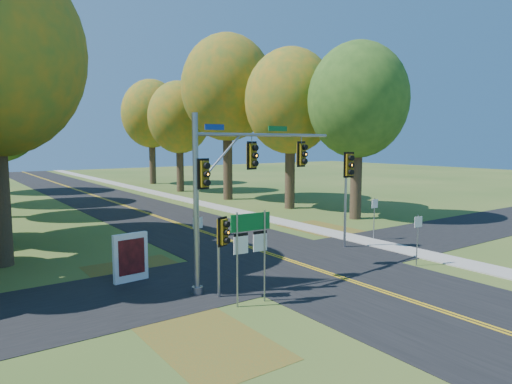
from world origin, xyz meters
TOP-DOWN VIEW (x-y plane):
  - ground at (0.00, 0.00)m, footprint 160.00×160.00m
  - road_main at (0.00, 0.00)m, footprint 8.00×160.00m
  - road_cross at (0.00, 2.00)m, footprint 60.00×6.00m
  - centerline_left at (-0.10, 0.00)m, footprint 0.10×160.00m
  - centerline_right at (0.10, 0.00)m, footprint 0.10×160.00m
  - sidewalk_east at (6.20, 0.00)m, footprint 1.60×160.00m
  - leaf_patch_w_near at (-6.50, 4.00)m, footprint 4.00×6.00m
  - leaf_patch_e at (6.80, 6.00)m, footprint 3.50×8.00m
  - leaf_patch_w_far at (-7.50, -3.00)m, footprint 3.00×5.00m
  - tree_e_a at (11.57, 8.77)m, footprint 7.20×7.20m
  - tree_e_b at (10.97, 15.58)m, footprint 7.60×7.60m
  - tree_e_c at (9.88, 23.69)m, footprint 8.80×8.80m
  - tree_e_d at (9.26, 32.87)m, footprint 7.00×7.00m
  - tree_e_e at (10.47, 43.58)m, footprint 7.80×7.80m
  - traffic_mast at (-4.03, 0.81)m, footprint 7.34×1.20m
  - east_signal_pole at (4.14, 2.60)m, footprint 0.58×0.69m
  - ped_signal_pole at (-5.30, -0.25)m, footprint 0.46×0.55m
  - route_sign_cluster at (-4.80, -1.32)m, footprint 1.53×0.19m
  - info_kiosk at (-7.31, 3.57)m, footprint 1.45×0.33m
  - reg_sign_e_north at (6.94, 3.13)m, footprint 0.47×0.08m
  - reg_sign_e_south at (4.20, -1.67)m, footprint 0.45×0.10m
  - reg_sign_w at (-4.20, 3.66)m, footprint 0.46×0.07m

SIDE VIEW (x-z plane):
  - ground at x=0.00m, z-range 0.00..0.00m
  - leaf_patch_w_near at x=-6.50m, z-range 0.00..0.01m
  - leaf_patch_e at x=6.80m, z-range 0.00..0.01m
  - leaf_patch_w_far at x=-7.50m, z-range 0.00..0.01m
  - road_cross at x=0.00m, z-range 0.00..0.02m
  - road_main at x=0.00m, z-range 0.00..0.02m
  - centerline_left at x=-0.10m, z-range 0.02..0.03m
  - centerline_right at x=0.10m, z-range 0.02..0.03m
  - sidewalk_east at x=6.20m, z-range 0.00..0.06m
  - info_kiosk at x=-7.31m, z-range 0.00..1.99m
  - reg_sign_e_south at x=4.20m, z-range 0.43..2.78m
  - reg_sign_w at x=-4.20m, z-range 0.44..2.85m
  - reg_sign_e_north at x=6.94m, z-range 0.45..2.89m
  - ped_signal_pole at x=-5.30m, z-range 0.73..3.72m
  - route_sign_cluster at x=-4.80m, z-range 0.67..3.96m
  - east_signal_pole at x=4.14m, z-range 1.32..6.43m
  - traffic_mast at x=-4.03m, z-range 0.96..7.64m
  - tree_e_d at x=9.26m, z-range 2.08..14.40m
  - tree_e_a at x=11.57m, z-range 2.16..14.90m
  - tree_e_b at x=10.97m, z-range 2.23..15.56m
  - tree_e_e at x=10.47m, z-range 2.32..16.06m
  - tree_e_c at x=9.88m, z-range 2.77..18.56m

